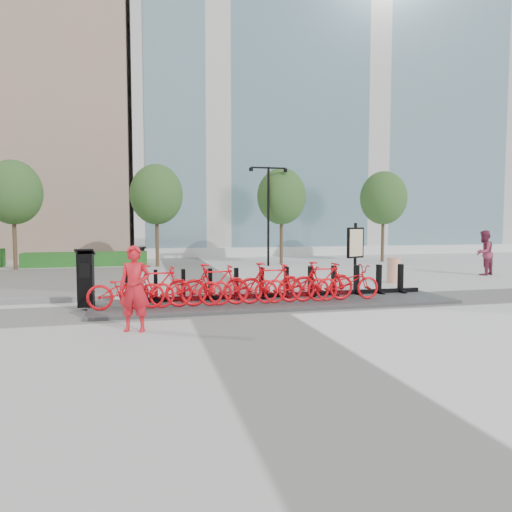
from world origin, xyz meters
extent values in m
plane|color=silver|center=(0.00, 0.00, 0.00)|extent=(120.00, 120.00, 0.00)
cube|color=#3F6B82|center=(14.00, 26.00, 12.00)|extent=(32.00, 16.00, 24.00)
cube|color=#1D4419|center=(-5.00, 13.20, 0.35)|extent=(6.00, 1.20, 0.70)
cylinder|color=#4E3A28|center=(-8.00, 12.00, 1.50)|extent=(0.18, 0.18, 3.00)
ellipsoid|color=#325D25|center=(-8.00, 12.00, 3.60)|extent=(2.60, 2.60, 2.99)
cylinder|color=#4E3A28|center=(-1.50, 12.00, 1.50)|extent=(0.18, 0.18, 3.00)
ellipsoid|color=#325D25|center=(-1.50, 12.00, 3.60)|extent=(2.60, 2.60, 2.99)
cylinder|color=#4E3A28|center=(5.00, 12.00, 1.50)|extent=(0.18, 0.18, 3.00)
ellipsoid|color=#325D25|center=(5.00, 12.00, 3.60)|extent=(2.60, 2.60, 2.99)
cylinder|color=#4E3A28|center=(11.00, 12.00, 1.50)|extent=(0.18, 0.18, 3.00)
ellipsoid|color=#325D25|center=(11.00, 12.00, 3.60)|extent=(2.60, 2.60, 2.99)
cylinder|color=black|center=(4.00, 11.00, 2.50)|extent=(0.12, 0.12, 5.00)
cube|color=black|center=(3.55, 11.00, 4.95)|extent=(0.90, 0.08, 0.08)
cube|color=black|center=(4.45, 11.00, 4.95)|extent=(0.90, 0.08, 0.08)
cylinder|color=black|center=(3.10, 11.00, 4.85)|extent=(0.20, 0.20, 0.18)
cylinder|color=black|center=(4.90, 11.00, 4.85)|extent=(0.20, 0.20, 0.18)
cube|color=#3F3F41|center=(1.30, 0.30, 0.04)|extent=(9.60, 2.40, 0.08)
imported|color=red|center=(-2.60, -0.05, 0.56)|extent=(1.81, 0.63, 0.95)
imported|color=red|center=(-1.88, -0.05, 0.61)|extent=(1.76, 0.50, 1.06)
imported|color=red|center=(-1.16, -0.05, 0.56)|extent=(1.81, 0.63, 0.95)
imported|color=red|center=(-0.44, -0.05, 0.61)|extent=(1.76, 0.50, 1.06)
imported|color=red|center=(0.28, -0.05, 0.56)|extent=(1.81, 0.63, 0.95)
imported|color=red|center=(1.00, -0.05, 0.61)|extent=(1.76, 0.50, 1.06)
imported|color=red|center=(1.72, -0.05, 0.56)|extent=(1.81, 0.63, 0.95)
imported|color=red|center=(2.44, -0.05, 0.61)|extent=(1.76, 0.50, 1.06)
imported|color=red|center=(3.16, -0.05, 0.56)|extent=(1.81, 0.63, 0.95)
cube|color=black|center=(-3.58, 0.54, 0.74)|extent=(0.39, 0.34, 1.32)
cube|color=black|center=(-3.58, 0.54, 1.44)|extent=(0.46, 0.40, 0.17)
cube|color=black|center=(-3.58, 0.37, 1.00)|extent=(0.27, 0.03, 0.37)
imported|color=red|center=(-2.36, -2.07, 0.86)|extent=(0.71, 0.56, 1.71)
imported|color=#8A2E4B|center=(11.61, 4.78, 0.93)|extent=(1.12, 1.01, 1.87)
cylinder|color=#E65415|center=(6.64, 3.45, 0.46)|extent=(0.53, 0.53, 0.91)
cylinder|color=black|center=(4.47, 2.16, 1.08)|extent=(0.10, 0.10, 2.17)
cube|color=black|center=(4.47, 2.16, 1.53)|extent=(0.69, 0.37, 0.98)
cube|color=beige|center=(4.47, 2.10, 1.53)|extent=(0.57, 0.26, 0.87)
camera|label=1|loc=(-2.18, -11.33, 2.12)|focal=32.00mm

